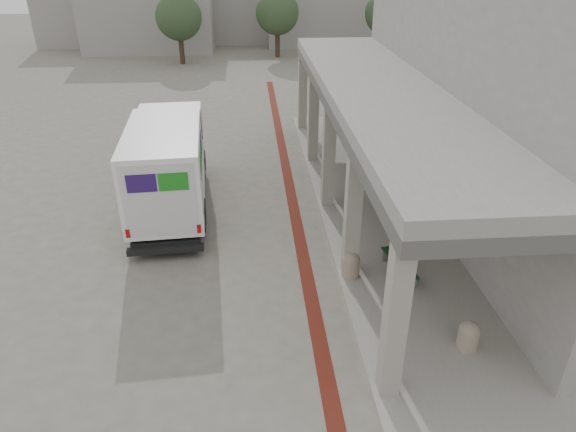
{
  "coord_description": "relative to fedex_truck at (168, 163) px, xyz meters",
  "views": [
    {
      "loc": [
        -0.35,
        -10.49,
        7.68
      ],
      "look_at": [
        0.53,
        0.91,
        1.6
      ],
      "focal_mm": 32.0,
      "sensor_mm": 36.0,
      "label": 1
    }
  ],
  "objects": [
    {
      "name": "ground",
      "position": [
        2.97,
        -4.89,
        -1.55
      ],
      "size": [
        120.0,
        120.0,
        0.0
      ],
      "primitive_type": "plane",
      "color": "#635F55",
      "rests_on": "ground"
    },
    {
      "name": "bike_lane_stripe",
      "position": [
        3.97,
        -2.89,
        -1.54
      ],
      "size": [
        0.35,
        40.0,
        0.01
      ],
      "primitive_type": "cube",
      "color": "#541A10",
      "rests_on": "ground"
    },
    {
      "name": "sidewalk",
      "position": [
        6.97,
        -4.89,
        -1.49
      ],
      "size": [
        4.4,
        28.0,
        0.12
      ],
      "primitive_type": "cube",
      "color": "gray",
      "rests_on": "ground"
    },
    {
      "name": "transit_building",
      "position": [
        9.8,
        -0.39,
        1.85
      ],
      "size": [
        7.6,
        17.0,
        7.0
      ],
      "color": "gray",
      "rests_on": "ground"
    },
    {
      "name": "distant_backdrop",
      "position": [
        0.12,
        31.0,
        1.15
      ],
      "size": [
        28.0,
        10.0,
        6.5
      ],
      "color": "gray",
      "rests_on": "ground"
    },
    {
      "name": "tree_left",
      "position": [
        -2.03,
        23.11,
        1.63
      ],
      "size": [
        3.2,
        3.2,
        4.8
      ],
      "color": "#38281C",
      "rests_on": "ground"
    },
    {
      "name": "tree_mid",
      "position": [
        4.97,
        25.11,
        1.63
      ],
      "size": [
        3.2,
        3.2,
        4.8
      ],
      "color": "#38281C",
      "rests_on": "ground"
    },
    {
      "name": "tree_right",
      "position": [
        12.97,
        24.11,
        1.63
      ],
      "size": [
        3.2,
        3.2,
        4.8
      ],
      "color": "#38281C",
      "rests_on": "ground"
    },
    {
      "name": "fedex_truck",
      "position": [
        0.0,
        0.0,
        0.0
      ],
      "size": [
        2.55,
        6.94,
        2.91
      ],
      "rotation": [
        0.0,
        0.0,
        0.07
      ],
      "color": "black",
      "rests_on": "ground"
    },
    {
      "name": "bench",
      "position": [
        6.32,
        -4.62,
        -1.16
      ],
      "size": [
        0.6,
        1.62,
        0.37
      ],
      "rotation": [
        0.0,
        0.0,
        0.16
      ],
      "color": "gray",
      "rests_on": "sidewalk"
    },
    {
      "name": "bollard_near",
      "position": [
        5.07,
        -4.57,
        -1.09
      ],
      "size": [
        0.46,
        0.46,
        0.68
      ],
      "color": "gray",
      "rests_on": "sidewalk"
    },
    {
      "name": "bollard_far",
      "position": [
        7.03,
        -7.4,
        -1.1
      ],
      "size": [
        0.44,
        0.44,
        0.66
      ],
      "color": "gray",
      "rests_on": "sidewalk"
    },
    {
      "name": "utility_cabinet",
      "position": [
        7.97,
        -0.99,
        -0.92
      ],
      "size": [
        0.6,
        0.71,
        1.03
      ],
      "primitive_type": "cube",
      "rotation": [
        0.0,
        0.0,
        -0.24
      ],
      "color": "slate",
      "rests_on": "sidewalk"
    }
  ]
}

